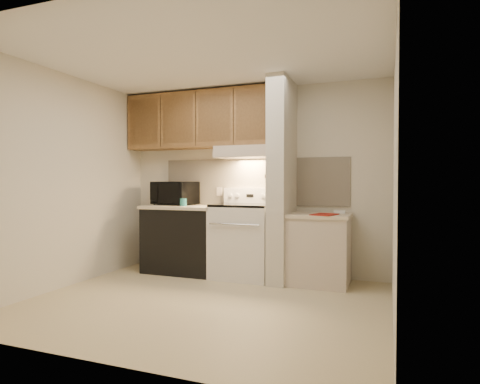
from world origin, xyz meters
The scene contains 50 objects.
floor centered at (0.00, 0.00, 0.00)m, with size 3.60×3.60×0.00m, color #C4B38A.
ceiling centered at (0.00, 0.00, 2.50)m, with size 3.60×3.60×0.00m, color white.
wall_back centered at (0.00, 1.50, 1.25)m, with size 3.60×0.02×2.50m, color beige.
wall_left centered at (-1.80, 0.00, 1.25)m, with size 0.02×3.00×2.50m, color beige.
wall_right centered at (1.80, 0.00, 1.25)m, with size 0.02×3.00×2.50m, color beige.
backsplash centered at (0.00, 1.49, 1.24)m, with size 2.60×0.02×0.63m, color beige.
range_body centered at (0.00, 1.16, 0.46)m, with size 0.76×0.65×0.92m, color silver.
oven_window centered at (0.00, 0.84, 0.50)m, with size 0.50×0.01×0.30m, color black.
oven_handle centered at (0.00, 0.80, 0.72)m, with size 0.02×0.02×0.65m, color silver.
cooktop centered at (0.00, 1.16, 0.94)m, with size 0.74×0.64×0.03m, color black.
range_backguard centered at (0.00, 1.44, 1.05)m, with size 0.76×0.08×0.20m, color silver.
range_display centered at (0.00, 1.40, 1.05)m, with size 0.10×0.01×0.04m, color black.
range_knob_left_outer centered at (-0.28, 1.40, 1.05)m, with size 0.05×0.05×0.02m, color silver.
range_knob_left_inner centered at (-0.18, 1.40, 1.05)m, with size 0.05×0.05×0.02m, color silver.
range_knob_right_inner centered at (0.18, 1.40, 1.05)m, with size 0.05×0.05×0.02m, color silver.
range_knob_right_outer centered at (0.28, 1.40, 1.05)m, with size 0.05×0.05×0.02m, color silver.
dishwasher_front centered at (-0.88, 1.17, 0.43)m, with size 1.00×0.63×0.87m, color black.
left_countertop centered at (-0.88, 1.17, 0.89)m, with size 1.04×0.67×0.04m, color beige.
spoon_rest centered at (-0.48, 1.36, 0.92)m, with size 0.23×0.07×0.02m, color black.
teal_jar centered at (-0.83, 1.06, 0.96)m, with size 0.09×0.09×0.10m, color #226F70.
outlet centered at (-0.48, 1.48, 1.10)m, with size 0.08×0.01×0.12m, color #C1B1A1.
microwave centered at (-1.10, 1.31, 1.07)m, with size 0.59×0.40×0.33m, color black.
partition_pillar centered at (0.51, 1.15, 1.25)m, with size 0.22×0.70×2.50m, color beige.
pillar_trim centered at (0.39, 1.15, 1.30)m, with size 0.01×0.70×0.04m, color brown.
knife_strip centered at (0.39, 1.10, 1.32)m, with size 0.02×0.42×0.04m, color black.
knife_blade_a centered at (0.38, 0.94, 1.22)m, with size 0.01×0.04×0.16m, color silver.
knife_handle_a centered at (0.38, 0.95, 1.37)m, with size 0.02×0.02×0.10m, color black.
knife_blade_b centered at (0.38, 1.02, 1.21)m, with size 0.01×0.04×0.18m, color silver.
knife_handle_b centered at (0.38, 1.02, 1.37)m, with size 0.02×0.02×0.10m, color black.
knife_blade_c centered at (0.38, 1.10, 1.20)m, with size 0.01×0.04×0.20m, color silver.
knife_handle_c centered at (0.38, 1.11, 1.37)m, with size 0.02×0.02×0.10m, color black.
knife_blade_d centered at (0.38, 1.19, 1.22)m, with size 0.01×0.04×0.16m, color silver.
knife_handle_d centered at (0.38, 1.17, 1.37)m, with size 0.02×0.02×0.10m, color black.
knife_blade_e centered at (0.38, 1.26, 1.21)m, with size 0.01×0.04×0.18m, color silver.
knife_handle_e centered at (0.38, 1.25, 1.37)m, with size 0.02×0.02×0.10m, color black.
oven_mitt centered at (0.38, 1.32, 1.21)m, with size 0.03×0.11×0.26m, color slate.
right_cab_base centered at (0.97, 1.15, 0.40)m, with size 0.70×0.60×0.81m, color #C1B1A1.
right_countertop centered at (0.97, 1.15, 0.83)m, with size 0.74×0.64×0.04m, color beige.
red_folder centered at (1.06, 1.00, 0.86)m, with size 0.24×0.33×0.01m, color maroon.
white_box centered at (1.19, 1.33, 0.87)m, with size 0.13×0.09×0.04m, color white.
range_hood centered at (0.00, 1.28, 1.62)m, with size 0.78×0.44×0.15m, color #C1B1A1.
hood_lip centered at (0.00, 1.07, 1.58)m, with size 0.78×0.04×0.06m, color #C1B1A1.
upper_cabinets centered at (-0.69, 1.32, 2.08)m, with size 2.18×0.33×0.77m, color brown.
cab_door_a centered at (-1.51, 1.17, 2.08)m, with size 0.46×0.01×0.63m, color brown.
cab_gap_a centered at (-1.23, 1.16, 2.08)m, with size 0.01×0.01×0.73m, color black.
cab_door_b centered at (-0.96, 1.17, 2.08)m, with size 0.46×0.01×0.63m, color brown.
cab_gap_b centered at (-0.69, 1.16, 2.08)m, with size 0.01×0.01×0.73m, color black.
cab_door_c centered at (-0.42, 1.17, 2.08)m, with size 0.46×0.01×0.63m, color brown.
cab_gap_c centered at (-0.14, 1.16, 2.08)m, with size 0.01×0.01×0.73m, color black.
cab_door_d centered at (0.13, 1.17, 2.08)m, with size 0.46×0.01×0.63m, color brown.
Camera 1 is at (1.76, -3.69, 1.23)m, focal length 30.00 mm.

